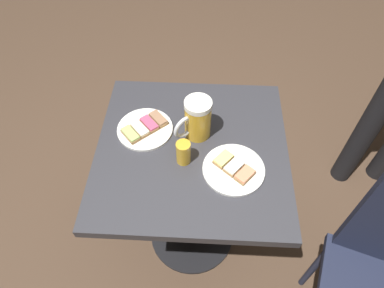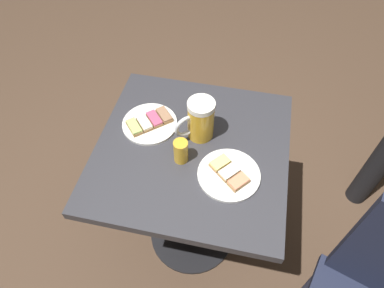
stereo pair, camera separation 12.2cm
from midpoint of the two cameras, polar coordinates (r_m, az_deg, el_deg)
name	(u,v)px [view 1 (the left image)]	position (r m, az deg, el deg)	size (l,w,h in m)	color
ground_plane	(192,233)	(1.90, -1.90, -14.81)	(6.00, 6.00, 0.00)	#4C3828
cafe_table	(192,174)	(1.39, -2.53, -5.29)	(0.69, 0.70, 0.76)	black
plate_near	(145,128)	(1.31, -10.58, 2.46)	(0.21, 0.21, 0.03)	white
plate_far	(234,169)	(1.18, 4.06, -4.34)	(0.22, 0.22, 0.03)	white
beer_mug	(197,119)	(1.22, -2.05, 4.04)	(0.13, 0.13, 0.16)	gold
beer_glass_small	(183,153)	(1.17, -4.45, -1.63)	(0.05, 0.05, 0.09)	gold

